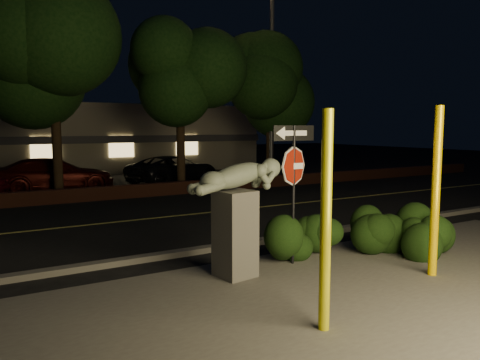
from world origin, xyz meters
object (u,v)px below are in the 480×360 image
Objects in this scene: sculpture at (237,206)px; streetlight at (267,56)px; yellow_pole_left at (326,222)px; yellow_pole_right at (436,192)px; signpost at (294,166)px; parked_car_dark at (173,169)px; parked_car_darkred at (54,175)px.

streetlight reaches higher than sculpture.
yellow_pole_left reaches higher than sculpture.
streetlight is (8.85, 14.57, 4.62)m from yellow_pole_left.
yellow_pole_right is at bearing -94.47° from streetlight.
signpost is 0.58× the size of parked_car_dark.
streetlight reaches higher than yellow_pole_right.
sculpture is at bearing 86.94° from yellow_pole_left.
streetlight reaches higher than signpost.
yellow_pole_right is 1.13× the size of signpost.
parked_car_darkred reaches higher than parked_car_dark.
streetlight reaches higher than parked_car_darkred.
signpost is at bearing 60.87° from yellow_pole_left.
sculpture is 0.44× the size of parked_car_darkred.
sculpture is 0.21× the size of streetlight.
streetlight reaches higher than yellow_pole_left.
parked_car_darkred is 5.50m from parked_car_dark.
signpost is at bearing -4.65° from sculpture.
parked_car_dark is (1.50, 15.72, -0.88)m from yellow_pole_right.
signpost is 1.29× the size of sculpture.
parked_car_darkred is (-9.63, 1.58, -5.38)m from streetlight.
signpost is 14.29m from parked_car_dark.
yellow_pole_left is at bearing -116.99° from signpost.
yellow_pole_right is 3.55m from sculpture.
parked_car_dark is at bearing 84.54° from yellow_pole_right.
yellow_pole_left is 0.61× the size of parked_car_darkred.
signpost is 0.56× the size of parked_car_darkred.
parked_car_darkred is at bearing 85.10° from sculpture.
parked_car_darkred is at bearing 101.54° from signpost.
sculpture is at bearing -173.09° from parked_car_darkred.
yellow_pole_right is at bearing -44.54° from signpost.
yellow_pole_right is at bearing -162.39° from parked_car_darkred.
signpost is (-1.75, 1.86, 0.40)m from yellow_pole_right.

